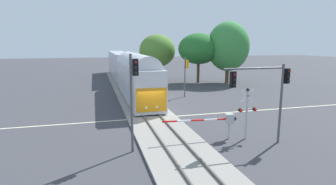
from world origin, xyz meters
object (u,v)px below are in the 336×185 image
crossing_gate_near (222,120)px  elm_centre_background (157,51)px  traffic_signal_median (133,88)px  oak_far_right (199,49)px  commuter_train (126,68)px  traffic_signal_far_side (186,71)px  traffic_signal_near_right (266,85)px  maple_right_background (228,46)px  crossing_signal_mast (247,108)px

crossing_gate_near → elm_centre_background: elm_centre_background is taller
traffic_signal_median → oak_far_right: (14.73, 26.98, 1.70)m
commuter_train → elm_centre_background: size_ratio=5.07×
traffic_signal_far_side → traffic_signal_near_right: 16.88m
crossing_gate_near → oak_far_right: bearing=72.1°
crossing_gate_near → maple_right_background: bearing=62.2°
traffic_signal_near_right → maple_right_background: (10.92, 26.45, 2.10)m
crossing_gate_near → elm_centre_background: bearing=85.2°
maple_right_background → elm_centre_background: 12.52m
commuter_train → oak_far_right: bearing=2.3°
crossing_gate_near → elm_centre_background: (2.66, 31.68, 3.91)m
crossing_gate_near → traffic_signal_median: traffic_signal_median is taller
traffic_signal_far_side → oak_far_right: size_ratio=0.59×
crossing_gate_near → traffic_signal_near_right: (2.23, -1.56, 2.62)m
crossing_signal_mast → elm_centre_background: elm_centre_background is taller
traffic_signal_near_right → elm_centre_background: 33.27m
crossing_signal_mast → maple_right_background: 28.02m
elm_centre_background → maple_right_background: bearing=-33.0°
crossing_signal_mast → oak_far_right: oak_far_right is taller
traffic_signal_median → crossing_signal_mast: bearing=1.6°
traffic_signal_median → traffic_signal_far_side: bearing=61.1°
oak_far_right → elm_centre_background: 7.91m
traffic_signal_median → traffic_signal_far_side: 18.17m
oak_far_right → maple_right_background: bearing=-18.0°
crossing_gate_near → elm_centre_background: size_ratio=0.65×
commuter_train → crossing_signal_mast: 26.80m
commuter_train → traffic_signal_median: (-2.57, -26.48, 1.25)m
traffic_signal_median → oak_far_right: oak_far_right is taller
traffic_signal_median → traffic_signal_far_side: (8.76, 15.90, -0.74)m
traffic_signal_median → elm_centre_background: bearing=74.6°
traffic_signal_far_side → maple_right_background: size_ratio=0.48×
oak_far_right → elm_centre_background: size_ratio=1.01×
commuter_train → maple_right_background: size_ratio=4.09×
maple_right_background → elm_centre_background: maple_right_background is taller
traffic_signal_far_side → traffic_signal_near_right: traffic_signal_near_right is taller
crossing_signal_mast → traffic_signal_median: (-7.87, -0.21, 1.79)m
traffic_signal_far_side → oak_far_right: (5.97, 11.08, 2.44)m
oak_far_right → crossing_gate_near: bearing=-107.9°
maple_right_background → traffic_signal_near_right: bearing=-112.4°
commuter_train → traffic_signal_far_side: 12.27m
commuter_train → traffic_signal_near_right: (5.86, -27.45, 1.24)m
traffic_signal_near_right → oak_far_right: 28.70m
crossing_gate_near → crossing_signal_mast: (1.66, -0.38, 0.84)m
traffic_signal_near_right → oak_far_right: (6.30, 27.94, 1.71)m
oak_far_right → commuter_train: bearing=-177.7°
crossing_signal_mast → maple_right_background: size_ratio=0.36×
elm_centre_background → crossing_gate_near: bearing=-94.8°
maple_right_background → commuter_train: bearing=176.6°
maple_right_background → elm_centre_background: bearing=147.0°
traffic_signal_far_side → elm_centre_background: bearing=89.6°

